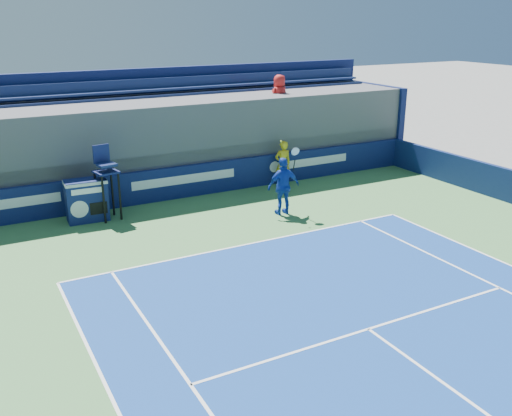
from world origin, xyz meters
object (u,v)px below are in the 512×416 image
match_clock (87,199)px  tennis_player (283,186)px  ball_person (283,164)px  umpire_chair (106,175)px

match_clock → tennis_player: (5.98, -2.49, 0.25)m
ball_person → tennis_player: tennis_player is taller
ball_person → match_clock: 7.68m
match_clock → umpire_chair: 1.03m
match_clock → tennis_player: tennis_player is taller
umpire_chair → match_clock: bearing=164.8°
ball_person → umpire_chair: bearing=11.6°
match_clock → ball_person: bearing=2.8°
umpire_chair → tennis_player: 5.83m
match_clock → tennis_player: size_ratio=0.54×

